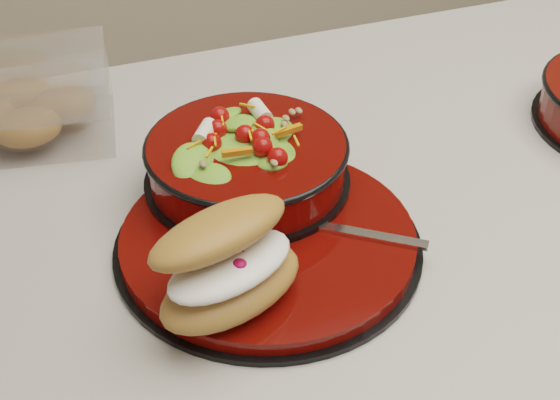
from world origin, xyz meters
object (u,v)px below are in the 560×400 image
object	(u,v)px
dinner_plate	(269,240)
croissant	(228,263)
pastry_box	(22,101)
salad_bowl	(247,155)
fork	(341,230)

from	to	relation	value
dinner_plate	croissant	distance (m)	0.11
croissant	pastry_box	bearing A→B (deg)	89.73
dinner_plate	salad_bowl	xyz separation A→B (m)	(0.01, 0.09, 0.04)
croissant	pastry_box	size ratio (longest dim) A/B	0.70
salad_bowl	pastry_box	world-z (taller)	salad_bowl
croissant	pastry_box	world-z (taller)	croissant
croissant	fork	bearing A→B (deg)	0.47
dinner_plate	fork	world-z (taller)	fork
salad_bowl	croissant	world-z (taller)	salad_bowl
dinner_plate	pastry_box	distance (m)	0.36
fork	croissant	bearing A→B (deg)	147.86
salad_bowl	croissant	distance (m)	0.17
salad_bowl	croissant	xyz separation A→B (m)	(-0.07, -0.16, 0.01)
dinner_plate	croissant	size ratio (longest dim) A/B	1.91
salad_bowl	pastry_box	distance (m)	0.30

